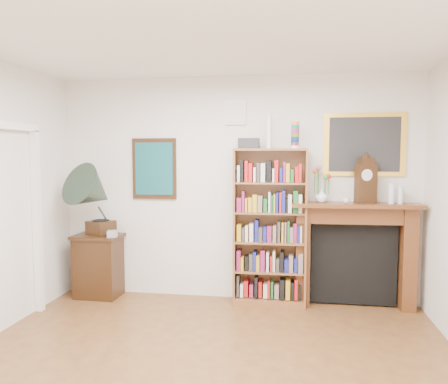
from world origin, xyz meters
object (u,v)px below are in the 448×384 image
object	(u,v)px
bottle_right	(400,195)
teacup	(346,201)
cd_stack	(112,234)
flower_vase	(321,196)
mantel_clock	(366,181)
side_cabinet	(98,266)
gramophone	(95,195)
bookshelf	(270,218)
fireplace	(354,245)
bottle_left	(391,193)

from	to	relation	value
bottle_right	teacup	bearing A→B (deg)	-174.13
cd_stack	flower_vase	bearing A→B (deg)	4.41
mantel_clock	bottle_right	world-z (taller)	mantel_clock
cd_stack	teacup	bearing A→B (deg)	2.75
flower_vase	teacup	distance (m)	0.29
side_cabinet	gramophone	distance (m)	0.93
bookshelf	fireplace	distance (m)	1.05
bookshelf	flower_vase	bearing A→B (deg)	2.04
side_cabinet	teacup	size ratio (longest dim) A/B	10.75
teacup	bottle_left	xyz separation A→B (m)	(0.51, 0.05, 0.09)
fireplace	gramophone	world-z (taller)	gramophone
cd_stack	gramophone	bearing A→B (deg)	-179.69
teacup	gramophone	bearing A→B (deg)	-177.43
bookshelf	side_cabinet	world-z (taller)	bookshelf
cd_stack	bottle_right	bearing A→B (deg)	3.31
gramophone	teacup	size ratio (longest dim) A/B	12.38
bottle_right	cd_stack	bearing A→B (deg)	-176.69
fireplace	gramophone	xyz separation A→B (m)	(-3.18, -0.23, 0.58)
mantel_clock	flower_vase	world-z (taller)	mantel_clock
side_cabinet	cd_stack	distance (m)	0.52
bottle_left	bottle_right	distance (m)	0.11
bookshelf	gramophone	bearing A→B (deg)	-177.03
mantel_clock	flower_vase	distance (m)	0.53
bottle_left	bottle_right	xyz separation A→B (m)	(0.10, 0.02, -0.02)
fireplace	teacup	size ratio (longest dim) A/B	20.12
cd_stack	teacup	world-z (taller)	teacup
cd_stack	bottle_left	world-z (taller)	bottle_left
bottle_left	cd_stack	bearing A→B (deg)	-176.87
cd_stack	mantel_clock	bearing A→B (deg)	3.49
teacup	bottle_left	size ratio (longest dim) A/B	0.31
fireplace	bottle_right	xyz separation A→B (m)	(0.50, -0.03, 0.61)
mantel_clock	bottle_right	size ratio (longest dim) A/B	2.65
teacup	side_cabinet	bearing A→B (deg)	-179.39
gramophone	flower_vase	distance (m)	2.79
cd_stack	mantel_clock	size ratio (longest dim) A/B	0.23
bottle_left	bottle_right	size ratio (longest dim) A/B	1.20
fireplace	side_cabinet	bearing A→B (deg)	-179.94
bookshelf	bottle_left	bearing A→B (deg)	-0.41
gramophone	teacup	world-z (taller)	gramophone
side_cabinet	fireplace	bearing A→B (deg)	3.52
bookshelf	flower_vase	xyz separation A→B (m)	(0.61, 0.04, 0.28)
fireplace	teacup	world-z (taller)	teacup
flower_vase	teacup	size ratio (longest dim) A/B	2.11
mantel_clock	bottle_left	bearing A→B (deg)	-21.87
gramophone	teacup	xyz separation A→B (m)	(3.06, 0.14, -0.04)
gramophone	cd_stack	size ratio (longest dim) A/B	7.74
bottle_left	bottle_right	bearing A→B (deg)	8.95
cd_stack	mantel_clock	xyz separation A→B (m)	(3.06, 0.19, 0.67)
cd_stack	teacup	distance (m)	2.88
fireplace	flower_vase	xyz separation A→B (m)	(-0.40, -0.03, 0.59)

